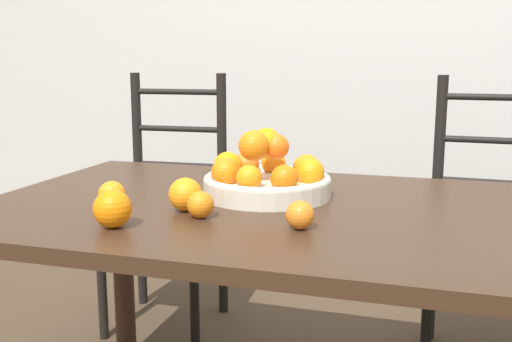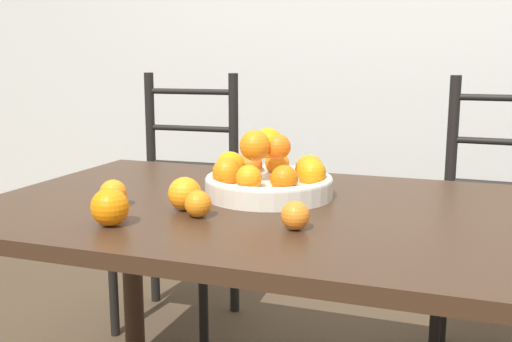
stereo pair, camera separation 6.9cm
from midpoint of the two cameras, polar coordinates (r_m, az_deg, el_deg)
The scene contains 10 objects.
wall_back at distance 2.91m, azimuth 11.02°, elevation 14.73°, with size 8.00×0.06×2.60m.
dining_table at distance 1.48m, azimuth 3.80°, elevation -6.93°, with size 1.64×0.92×0.73m.
fruit_bowl at distance 1.56m, azimuth -0.26°, elevation -0.58°, with size 0.33×0.33×0.18m.
orange_loose_0 at distance 1.36m, azimuth -6.76°, elevation -3.20°, with size 0.06×0.06×0.06m.
orange_loose_1 at distance 1.32m, azimuth -14.97°, elevation -3.50°, with size 0.08×0.08×0.08m.
orange_loose_2 at distance 1.27m, azimuth 2.66°, elevation -4.21°, with size 0.06×0.06×0.06m.
orange_loose_3 at distance 1.49m, azimuth -14.85°, elevation -2.19°, with size 0.07×0.07×0.07m.
orange_loose_4 at distance 1.43m, azimuth -8.11°, elevation -2.23°, with size 0.08×0.08×0.08m.
chair_left at distance 2.47m, azimuth -9.18°, elevation -3.44°, with size 0.44×0.42×1.03m.
chair_right at distance 2.24m, azimuth 20.61°, elevation -5.52°, with size 0.43×0.41×1.03m.
Camera 1 is at (0.29, -1.39, 1.08)m, focal length 42.00 mm.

